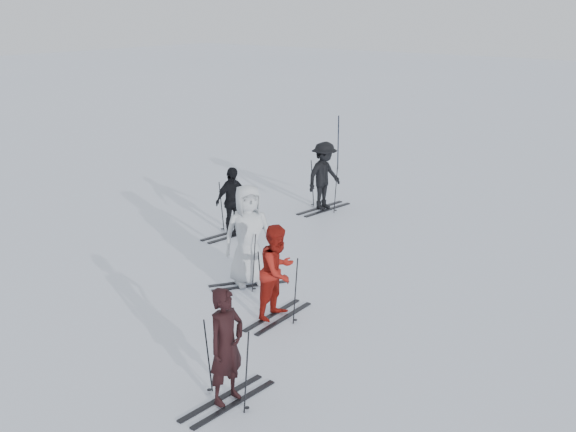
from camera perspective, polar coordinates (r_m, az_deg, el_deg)
The scene contains 12 objects.
ground at distance 14.81m, azimuth -2.39°, elevation -4.59°, with size 120.00×120.00×0.00m, color silver.
skier_near_dark at distance 10.01m, azimuth -4.89°, elevation -10.33°, with size 0.61×0.40×1.66m, color black.
skier_red at distance 12.52m, azimuth -0.82°, elevation -4.52°, with size 0.81×0.64×1.68m, color maroon.
skier_grey at distance 13.95m, azimuth -3.16°, elevation -1.62°, with size 0.97×0.63×1.99m, color silver.
skier_uphill_left at distance 17.06m, azimuth -4.45°, elevation 1.12°, with size 0.94×0.39×1.61m, color black.
skier_uphill_far at distance 19.10m, azimuth 2.87°, elevation 3.13°, with size 1.16×0.67×1.80m, color black.
skis_near_dark at distance 10.11m, azimuth -4.86°, elevation -11.49°, with size 0.87×1.65×1.20m, color black, non-canonical shape.
skis_red at distance 12.61m, azimuth -0.81°, elevation -5.50°, with size 0.88×1.66×1.21m, color black, non-canonical shape.
skis_grey at distance 14.08m, azimuth -3.14°, elevation -3.18°, with size 0.85×1.61×1.18m, color black, non-canonical shape.
skis_uphill_left at distance 17.10m, azimuth -4.43°, elevation 0.58°, with size 0.93×1.76×1.28m, color black, non-canonical shape.
skis_uphill_far at distance 19.16m, azimuth 2.86°, elevation 2.45°, with size 0.97×1.83×1.34m, color black, non-canonical shape.
piste_marker at distance 23.87m, azimuth 3.99°, elevation 5.82°, with size 0.04×0.04×1.78m, color black.
Camera 1 is at (8.98, -10.48, 5.36)m, focal length 45.00 mm.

